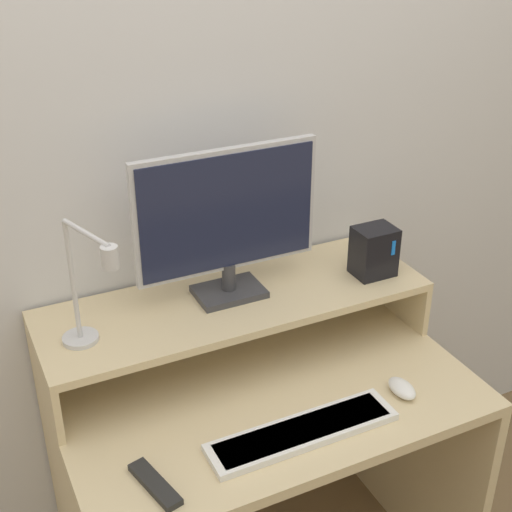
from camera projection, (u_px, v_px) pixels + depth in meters
The scene contains 9 objects.
wall_back at pixel (201, 154), 1.92m from camera, with size 6.00×0.05×2.50m.
desk at pixel (263, 451), 1.96m from camera, with size 1.05×0.69×0.74m.
monitor_shelf at pixel (235, 306), 1.92m from camera, with size 1.05×0.35×0.17m.
monitor at pixel (227, 219), 1.81m from camera, with size 0.50×0.13×0.41m.
desk_lamp at pixel (88, 294), 1.61m from camera, with size 0.12×0.23×0.33m.
router_dock at pixel (374, 251), 1.99m from camera, with size 0.11×0.09×0.14m.
keyboard at pixel (301, 432), 1.67m from camera, with size 0.47×0.11×0.02m.
mouse at pixel (402, 388), 1.81m from camera, with size 0.05×0.09×0.03m.
remote_control at pixel (155, 484), 1.53m from camera, with size 0.08×0.17×0.02m.
Camera 1 is at (-0.66, -0.98, 1.90)m, focal length 50.00 mm.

